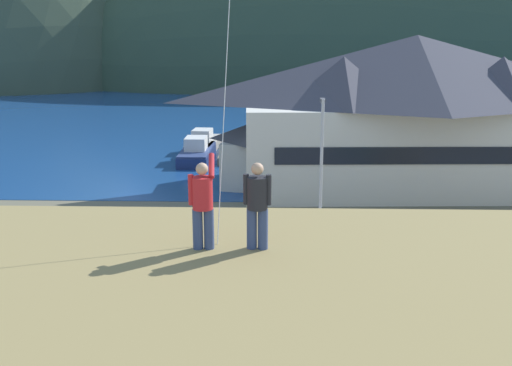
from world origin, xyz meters
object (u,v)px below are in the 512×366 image
object	(u,v)px
parked_car_back_row_left	(503,249)
person_kite_flyer	(203,202)
moored_boat_outer_mooring	(279,144)
harbor_lodge	(414,108)
storage_shed_waterside	(263,152)
parked_car_front_row_silver	(79,307)
parking_light_pole	(321,161)
parked_car_corner_spot	(150,249)
wharf_dock	(240,150)
parked_car_lone_by_shed	(510,304)
moored_boat_wharfside	(197,152)
person_companion	(257,203)
parked_car_mid_row_far	(339,255)
moored_boat_inner_slip	(203,144)

from	to	relation	value
parked_car_back_row_left	person_kite_flyer	size ratio (longest dim) A/B	2.27
moored_boat_outer_mooring	person_kite_flyer	world-z (taller)	person_kite_flyer
harbor_lodge	storage_shed_waterside	distance (m)	11.07
parked_car_front_row_silver	parking_light_pole	xyz separation A→B (m)	(9.51, 10.11, 3.31)
harbor_lodge	parked_car_corner_spot	size ratio (longest dim) A/B	5.98
wharf_dock	parked_car_lone_by_shed	distance (m)	35.17
parked_car_lone_by_shed	parking_light_pole	world-z (taller)	parking_light_pole
moored_boat_wharfside	person_companion	world-z (taller)	person_companion
parked_car_back_row_left	parked_car_lone_by_shed	bearing A→B (deg)	-108.39
parked_car_corner_spot	person_companion	bearing A→B (deg)	-69.40
moored_boat_wharfside	parked_car_mid_row_far	bearing A→B (deg)	-69.03
parked_car_mid_row_far	harbor_lodge	bearing A→B (deg)	67.42
person_kite_flyer	parked_car_front_row_silver	bearing A→B (deg)	124.18
moored_boat_inner_slip	person_companion	size ratio (longest dim) A/B	4.39
moored_boat_inner_slip	wharf_dock	bearing A→B (deg)	-17.67
harbor_lodge	person_companion	distance (m)	31.99
parked_car_back_row_left	moored_boat_wharfside	bearing A→B (deg)	125.60
parking_light_pole	person_kite_flyer	bearing A→B (deg)	-101.80
storage_shed_waterside	person_companion	size ratio (longest dim) A/B	3.75
wharf_dock	parked_car_front_row_silver	xyz separation A→B (m)	(-3.96, -33.80, 0.71)
parked_car_front_row_silver	person_kite_flyer	bearing A→B (deg)	-55.82
storage_shed_waterside	parked_car_corner_spot	xyz separation A→B (m)	(-4.91, -15.84, -1.50)
storage_shed_waterside	person_kite_flyer	world-z (taller)	person_kite_flyer
harbor_lodge	moored_boat_wharfside	world-z (taller)	harbor_lodge
moored_boat_wharfside	parked_car_lone_by_shed	distance (m)	33.71
storage_shed_waterside	harbor_lodge	bearing A→B (deg)	1.04
storage_shed_waterside	moored_boat_inner_slip	distance (m)	14.52
parked_car_front_row_silver	parking_light_pole	size ratio (longest dim) A/B	0.58
harbor_lodge	parked_car_back_row_left	bearing A→B (deg)	-87.05
moored_boat_wharfside	parked_car_back_row_left	size ratio (longest dim) A/B	1.88
parked_car_front_row_silver	moored_boat_wharfside	bearing A→B (deg)	89.37
person_companion	parked_car_front_row_silver	bearing A→B (deg)	129.00
storage_shed_waterside	parked_car_corner_spot	world-z (taller)	storage_shed_waterside
parking_light_pole	parked_car_mid_row_far	bearing A→B (deg)	-83.91
parked_car_lone_by_shed	person_kite_flyer	xyz separation A→B (m)	(-10.14, -9.01, 6.43)
moored_boat_wharfside	wharf_dock	bearing A→B (deg)	41.03
parked_car_mid_row_far	parking_light_pole	world-z (taller)	parking_light_pole
parked_car_corner_spot	harbor_lodge	bearing A→B (deg)	45.92
parked_car_front_row_silver	parked_car_corner_spot	world-z (taller)	same
moored_boat_wharfside	storage_shed_waterside	bearing A→B (deg)	-56.15
wharf_dock	parked_car_lone_by_shed	xyz separation A→B (m)	(11.83, -33.11, 0.71)
parked_car_front_row_silver	person_kite_flyer	world-z (taller)	person_kite_flyer
moored_boat_inner_slip	parked_car_corner_spot	size ratio (longest dim) A/B	1.80
storage_shed_waterside	parked_car_corner_spot	size ratio (longest dim) A/B	1.53
parked_car_mid_row_far	person_kite_flyer	bearing A→B (deg)	-107.56
moored_boat_outer_mooring	parked_car_front_row_silver	distance (m)	35.90
parked_car_lone_by_shed	parked_car_mid_row_far	bearing A→B (deg)	140.73
wharf_dock	parked_car_corner_spot	bearing A→B (deg)	-95.32
moored_boat_outer_mooring	parked_car_mid_row_far	world-z (taller)	moored_boat_outer_mooring
moored_boat_outer_mooring	moored_boat_inner_slip	distance (m)	7.22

